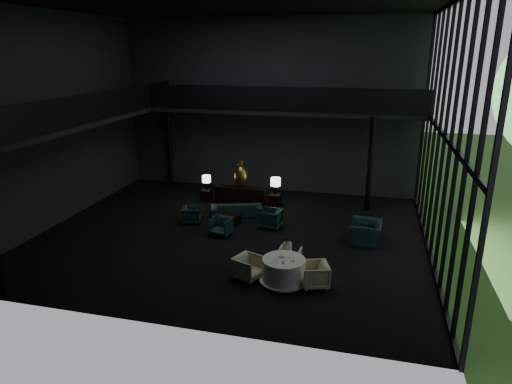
% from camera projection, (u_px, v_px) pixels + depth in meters
% --- Properties ---
extents(floor, '(14.00, 12.00, 0.02)m').
position_uv_depth(floor, '(232.00, 235.00, 16.93)').
color(floor, black).
rests_on(floor, ground).
extents(ceiling, '(14.00, 12.00, 0.02)m').
position_uv_depth(ceiling, '(228.00, 3.00, 14.54)').
color(ceiling, black).
rests_on(ceiling, ground).
extents(wall_back, '(14.00, 0.04, 8.00)m').
position_uv_depth(wall_back, '(268.00, 107.00, 21.29)').
color(wall_back, black).
rests_on(wall_back, ground).
extents(wall_front, '(14.00, 0.04, 8.00)m').
position_uv_depth(wall_front, '(151.00, 170.00, 10.18)').
color(wall_front, black).
rests_on(wall_front, ground).
extents(wall_left, '(0.04, 12.00, 8.00)m').
position_uv_depth(wall_left, '(55.00, 120.00, 17.36)').
color(wall_left, black).
rests_on(wall_left, ground).
extents(curtain_wall, '(0.20, 12.00, 8.00)m').
position_uv_depth(curtain_wall, '(445.00, 136.00, 14.12)').
color(curtain_wall, black).
rests_on(curtain_wall, ground).
extents(mezzanine_left, '(2.00, 12.00, 0.25)m').
position_uv_depth(mezzanine_left, '(78.00, 121.00, 17.13)').
color(mezzanine_left, black).
rests_on(mezzanine_left, wall_left).
extents(mezzanine_back, '(12.00, 2.00, 0.25)m').
position_uv_depth(mezzanine_back, '(286.00, 110.00, 20.13)').
color(mezzanine_back, black).
rests_on(mezzanine_back, wall_back).
extents(railing_left, '(0.06, 12.00, 1.00)m').
position_uv_depth(railing_left, '(100.00, 106.00, 16.72)').
color(railing_left, black).
rests_on(railing_left, mezzanine_left).
extents(railing_back, '(12.00, 0.06, 1.00)m').
position_uv_depth(railing_back, '(281.00, 99.00, 19.02)').
color(railing_back, black).
rests_on(railing_back, mezzanine_back).
extents(column_nw, '(0.24, 0.24, 4.00)m').
position_uv_depth(column_nw, '(169.00, 145.00, 22.77)').
color(column_nw, black).
rests_on(column_nw, floor).
extents(column_ne, '(0.24, 0.24, 4.00)m').
position_uv_depth(column_ne, '(370.00, 165.00, 18.92)').
color(column_ne, black).
rests_on(column_ne, floor).
extents(console, '(2.28, 0.52, 0.72)m').
position_uv_depth(console, '(240.00, 195.00, 20.35)').
color(console, black).
rests_on(console, floor).
extents(bronze_urn, '(0.63, 0.63, 1.18)m').
position_uv_depth(bronze_urn, '(241.00, 176.00, 20.19)').
color(bronze_urn, '#AE8B22').
rests_on(bronze_urn, console).
extents(side_table_left, '(0.45, 0.45, 0.50)m').
position_uv_depth(side_table_left, '(206.00, 195.00, 20.70)').
color(side_table_left, black).
rests_on(side_table_left, floor).
extents(table_lamp_left, '(0.39, 0.39, 0.65)m').
position_uv_depth(table_lamp_left, '(206.00, 179.00, 20.57)').
color(table_lamp_left, black).
rests_on(table_lamp_left, side_table_left).
extents(side_table_right, '(0.50, 0.50, 0.55)m').
position_uv_depth(side_table_right, '(275.00, 200.00, 19.92)').
color(side_table_right, black).
rests_on(side_table_right, floor).
extents(table_lamp_right, '(0.43, 0.43, 0.72)m').
position_uv_depth(table_lamp_right, '(276.00, 182.00, 19.73)').
color(table_lamp_right, black).
rests_on(table_lamp_right, side_table_right).
extents(sofa, '(2.15, 1.25, 0.81)m').
position_uv_depth(sofa, '(236.00, 207.00, 18.73)').
color(sofa, black).
rests_on(sofa, floor).
extents(lounge_armchair_west, '(0.76, 0.79, 0.67)m').
position_uv_depth(lounge_armchair_west, '(191.00, 215.00, 18.00)').
color(lounge_armchair_west, black).
rests_on(lounge_armchair_west, floor).
extents(lounge_armchair_east, '(0.83, 0.87, 0.81)m').
position_uv_depth(lounge_armchair_east, '(270.00, 217.00, 17.50)').
color(lounge_armchair_east, black).
rests_on(lounge_armchair_east, floor).
extents(lounge_armchair_south, '(0.80, 0.77, 0.71)m').
position_uv_depth(lounge_armchair_south, '(221.00, 226.00, 16.77)').
color(lounge_armchair_south, '#182330').
rests_on(lounge_armchair_south, floor).
extents(window_armchair, '(0.91, 1.35, 1.15)m').
position_uv_depth(window_armchair, '(366.00, 227.00, 16.06)').
color(window_armchair, black).
rests_on(window_armchair, floor).
extents(coffee_table, '(1.12, 1.12, 0.39)m').
position_uv_depth(coffee_table, '(226.00, 220.00, 17.84)').
color(coffee_table, black).
rests_on(coffee_table, floor).
extents(dining_table, '(1.44, 1.44, 0.75)m').
position_uv_depth(dining_table, '(284.00, 272.00, 13.38)').
color(dining_table, white).
rests_on(dining_table, floor).
extents(dining_chair_north, '(0.63, 0.60, 0.62)m').
position_uv_depth(dining_chair_north, '(289.00, 258.00, 14.34)').
color(dining_chair_north, tan).
rests_on(dining_chair_north, floor).
extents(dining_chair_east, '(0.93, 0.96, 0.79)m').
position_uv_depth(dining_chair_east, '(314.00, 274.00, 13.15)').
color(dining_chair_east, beige).
rests_on(dining_chair_east, floor).
extents(dining_chair_west, '(0.92, 0.95, 0.77)m').
position_uv_depth(dining_chair_west, '(248.00, 267.00, 13.60)').
color(dining_chair_west, tan).
rests_on(dining_chair_west, floor).
extents(child, '(0.27, 0.27, 0.58)m').
position_uv_depth(child, '(288.00, 246.00, 14.17)').
color(child, '#C57EA6').
rests_on(child, dining_chair_north).
extents(plate_a, '(0.24, 0.24, 0.01)m').
position_uv_depth(plate_a, '(275.00, 261.00, 13.10)').
color(plate_a, white).
rests_on(plate_a, dining_table).
extents(plate_b, '(0.24, 0.24, 0.02)m').
position_uv_depth(plate_b, '(290.00, 257.00, 13.39)').
color(plate_b, white).
rests_on(plate_b, dining_table).
extents(saucer, '(0.20, 0.20, 0.01)m').
position_uv_depth(saucer, '(292.00, 261.00, 13.13)').
color(saucer, white).
rests_on(saucer, dining_table).
extents(coffee_cup, '(0.10, 0.10, 0.06)m').
position_uv_depth(coffee_cup, '(294.00, 260.00, 13.10)').
color(coffee_cup, white).
rests_on(coffee_cup, saucer).
extents(cereal_bowl, '(0.17, 0.17, 0.09)m').
position_uv_depth(cereal_bowl, '(282.00, 256.00, 13.35)').
color(cereal_bowl, white).
rests_on(cereal_bowl, dining_table).
extents(cream_pot, '(0.07, 0.07, 0.07)m').
position_uv_depth(cream_pot, '(283.00, 262.00, 12.97)').
color(cream_pot, '#99999E').
rests_on(cream_pot, dining_table).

